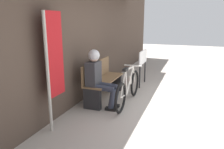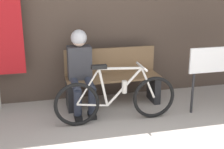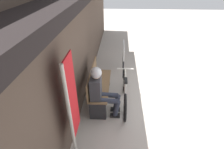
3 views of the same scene
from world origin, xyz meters
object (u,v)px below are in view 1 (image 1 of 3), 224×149
at_px(banner_pole, 53,61).
at_px(bicycle, 128,88).
at_px(park_bench_near, 103,82).
at_px(signboard, 143,60).
at_px(person_seated, 98,75).

bearing_deg(banner_pole, bicycle, -29.82).
height_order(park_bench_near, signboard, signboard).
bearing_deg(bicycle, banner_pole, 150.18).
bearing_deg(signboard, person_seated, 164.98).
bearing_deg(person_seated, signboard, -15.02).
relative_size(banner_pole, signboard, 1.96).
relative_size(park_bench_near, person_seated, 1.20).
relative_size(bicycle, person_seated, 1.41).
relative_size(person_seated, banner_pole, 0.63).
xyz_separation_m(person_seated, banner_pole, (-1.03, 0.30, 0.45)).
bearing_deg(park_bench_near, signboard, -24.33).
distance_m(bicycle, signboard, 1.49).
xyz_separation_m(park_bench_near, bicycle, (-0.10, -0.63, -0.05)).
xyz_separation_m(park_bench_near, person_seated, (-0.50, -0.11, 0.29)).
relative_size(person_seated, signboard, 1.24).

